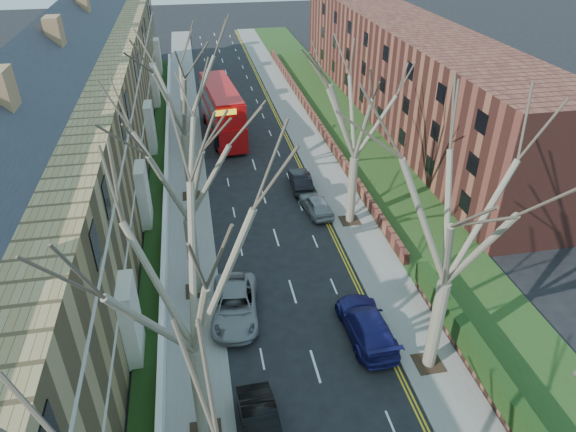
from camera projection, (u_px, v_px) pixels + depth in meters
pavement_left at (185, 143)px, 50.34m from camera, size 3.00×102.00×0.12m
pavement_right at (305, 134)px, 52.25m from camera, size 3.00×102.00×0.12m
terrace_left at (80, 125)px, 39.57m from camera, size 9.70×78.00×13.60m
flats_right at (402, 69)px, 54.84m from camera, size 13.97×54.00×10.00m
front_wall_left at (167, 175)px, 43.09m from camera, size 0.30×78.00×1.00m
grass_verge_right at (347, 130)px, 52.92m from camera, size 6.00×102.00×0.06m
tree_left_mid at (183, 263)px, 17.80m from camera, size 10.50×10.50×14.71m
tree_left_far at (181, 153)px, 26.33m from camera, size 10.15×10.15×14.22m
tree_left_dist at (178, 79)px, 36.21m from camera, size 10.50×10.50×14.71m
tree_right_mid at (461, 204)px, 21.29m from camera, size 10.50×10.50×14.71m
tree_right_far at (359, 101)px, 33.17m from camera, size 10.15×10.15×14.22m
double_decker_bus at (222, 112)px, 50.95m from camera, size 3.78×12.01×4.91m
car_left_mid at (261, 428)px, 22.30m from camera, size 1.84×4.58×1.48m
car_left_far at (235, 305)px, 29.04m from camera, size 3.14×5.78×1.54m
car_right_near at (366, 324)px, 27.67m from camera, size 2.41×5.58×1.60m
car_right_mid at (316, 204)px, 38.85m from camera, size 2.18×4.31×1.41m
car_right_far at (301, 180)px, 42.15m from camera, size 1.70×4.39×1.43m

